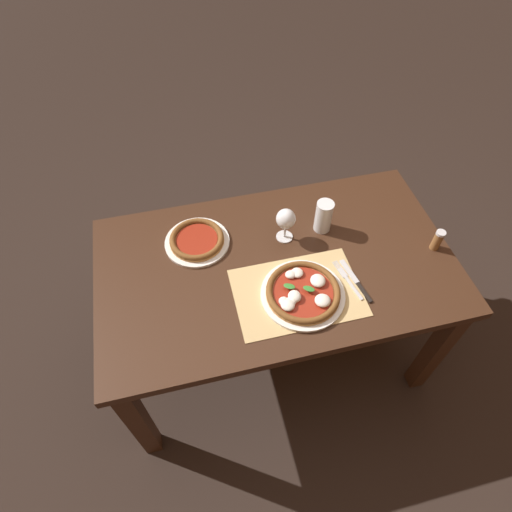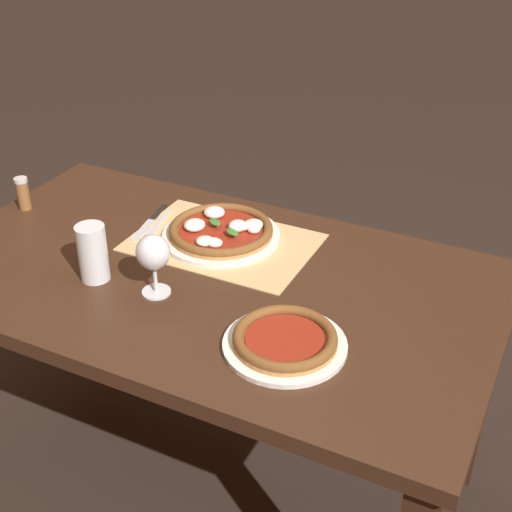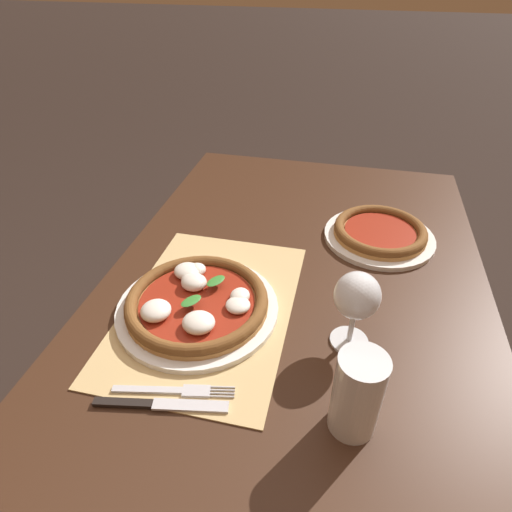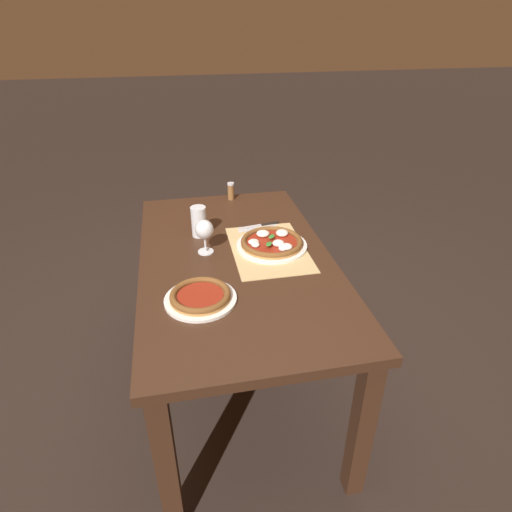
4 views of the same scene
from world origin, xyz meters
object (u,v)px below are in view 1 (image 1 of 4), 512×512
Objects in this scene: pint_glass at (324,217)px; pepper_shaker at (438,240)px; knife at (356,280)px; pizza_far at (197,240)px; wine_glass at (286,220)px; fork at (347,280)px; pizza_near at (303,292)px.

pepper_shaker is (0.41, -0.21, -0.02)m from pint_glass.
pint_glass is 0.47m from pepper_shaker.
pizza_far is at bearing 149.36° from knife.
fork is (0.18, -0.27, -0.10)m from wine_glass.
pint_glass is 0.30m from knife.
wine_glass is (0.01, 0.30, 0.08)m from pizza_near.
pint_glass is at bearing 59.45° from pizza_near.
fork is at bearing -56.89° from wine_glass.
knife is at bearing -82.78° from pint_glass.
knife is at bearing 4.17° from pizza_near.
pizza_far is 0.98m from pepper_shaker.
pepper_shaker is (0.38, 0.08, 0.04)m from knife.
wine_glass is 0.72× the size of knife.
pint_glass is 0.29m from fork.
knife reaches higher than fork.
pizza_near is 0.49m from pizza_far.
pint_glass is at bearing -4.54° from pizza_far.
pizza_far is (-0.35, 0.35, -0.01)m from pizza_near.
pepper_shaker is at bearing 12.22° from knife.
wine_glass is at bearing -8.50° from pizza_far.
pizza_near is at bearing -45.42° from pizza_far.
pint_glass is at bearing 152.88° from pepper_shaker.
fork is at bearing -88.37° from pint_glass.
wine_glass is at bearing -175.95° from pint_glass.
pizza_near is 2.06× the size of wine_glass.
pizza_near is at bearing -92.72° from wine_glass.
pint_glass reaches higher than pizza_far.
pepper_shaker reaches higher than fork.
pizza_far is 1.25× the size of knife.
pizza_near is 1.19× the size of pizza_far.
pepper_shaker is (0.60, 0.10, 0.03)m from pizza_near.
fork is 2.06× the size of pepper_shaker.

